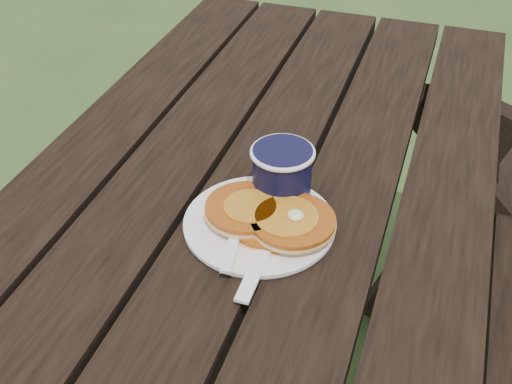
% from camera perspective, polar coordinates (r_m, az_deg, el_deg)
% --- Properties ---
extents(plate, '(0.25, 0.25, 0.01)m').
position_cam_1_polar(plate, '(0.95, 0.31, -2.89)').
color(plate, white).
rests_on(plate, picnic_table).
extents(pancake_stack, '(0.20, 0.13, 0.04)m').
position_cam_1_polar(pancake_stack, '(0.93, 1.27, -2.23)').
color(pancake_stack, '#AB5013').
rests_on(pancake_stack, plate).
extents(knife, '(0.02, 0.18, 0.00)m').
position_cam_1_polar(knife, '(0.89, 0.55, -5.68)').
color(knife, white).
rests_on(knife, plate).
extents(fork, '(0.06, 0.16, 0.01)m').
position_cam_1_polar(fork, '(0.90, -2.09, -4.70)').
color(fork, white).
rests_on(fork, plate).
extents(coffee_cup, '(0.10, 0.10, 0.09)m').
position_cam_1_polar(coffee_cup, '(0.98, 2.34, 1.87)').
color(coffee_cup, black).
rests_on(coffee_cup, picnic_table).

